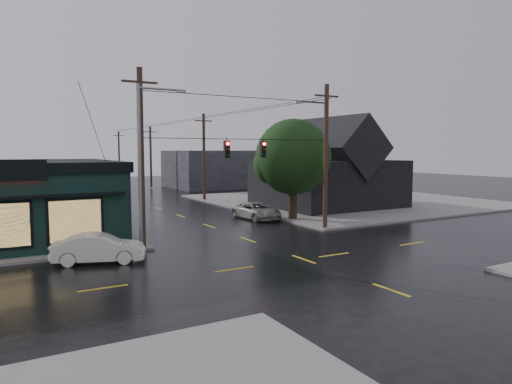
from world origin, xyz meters
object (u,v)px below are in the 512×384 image
utility_pole_nw (143,249)px  sedan_cream (99,248)px  corner_tree (293,157)px  suv_silver (257,211)px  utility_pole_ne (325,230)px

utility_pole_nw → sedan_cream: utility_pole_nw is taller
utility_pole_nw → sedan_cream: size_ratio=2.28×
corner_tree → utility_pole_nw: bearing=-160.5°
utility_pole_nw → suv_silver: bearing=30.9°
utility_pole_ne → sedan_cream: 15.94m
utility_pole_nw → corner_tree: bearing=19.5°
sedan_cream → utility_pole_nw: bearing=-35.7°
corner_tree → sedan_cream: 18.18m
corner_tree → suv_silver: (-2.21, 1.98, -4.38)m
sedan_cream → suv_silver: size_ratio=0.90×
utility_pole_ne → suv_silver: bearing=104.2°
corner_tree → utility_pole_ne: bearing=-96.0°
utility_pole_ne → sedan_cream: bearing=-172.7°
sedan_cream → suv_silver: (14.08, 8.78, -0.05)m
corner_tree → utility_pole_nw: 15.19m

